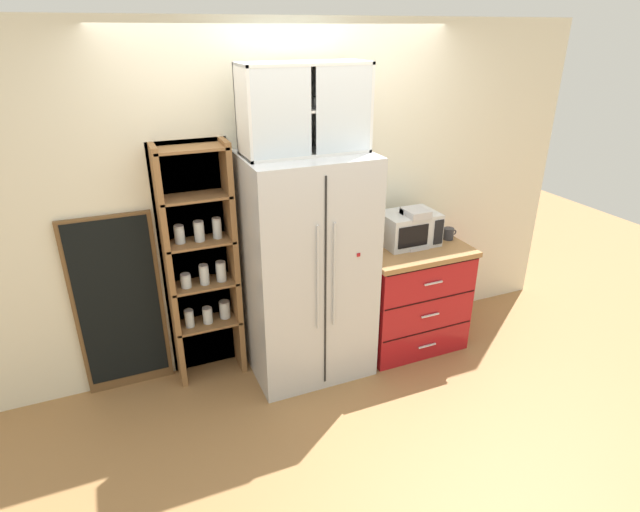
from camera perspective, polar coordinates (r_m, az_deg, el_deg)
The scene contains 13 objects.
ground_plane at distance 4.19m, azimuth -1.16°, elevation -12.12°, with size 10.74×10.74×0.00m, color #9E7042.
wall_back_cream at distance 3.94m, azimuth -3.50°, elevation 6.34°, with size 5.04×0.10×2.55m, color silver.
refrigerator at distance 3.77m, azimuth -1.40°, elevation -1.42°, with size 0.88×0.68×1.70m.
pantry_shelf_column at distance 3.81m, azimuth -13.16°, elevation -0.77°, with size 0.54×0.27×1.80m.
counter_cabinet at distance 4.33m, azimuth 9.75°, elevation -4.23°, with size 0.87×0.67×0.89m.
microwave at distance 4.13m, azimuth 9.86°, elevation 3.05°, with size 0.44×0.33×0.26m.
coffee_maker at distance 4.09m, azimuth 10.28°, elevation 3.20°, with size 0.17×0.20×0.31m.
mug_charcoal at distance 4.31m, azimuth 14.14°, elevation 2.43°, with size 0.12×0.08×0.10m.
mug_navy at distance 4.18m, azimuth 9.75°, elevation 2.03°, with size 0.12×0.09×0.08m.
bottle_amber at distance 3.99m, azimuth 5.74°, elevation 2.42°, with size 0.06×0.06×0.28m.
bottle_green at distance 4.08m, azimuth 10.47°, elevation 2.38°, with size 0.07×0.07×0.24m.
upper_cabinet at distance 3.48m, azimuth -1.89°, elevation 16.07°, with size 0.84×0.32×0.58m.
chalkboard_menu at distance 3.91m, azimuth -21.47°, elevation -5.11°, with size 0.60×0.04×1.34m.
Camera 1 is at (-1.24, -3.14, 2.47)m, focal length 28.73 mm.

